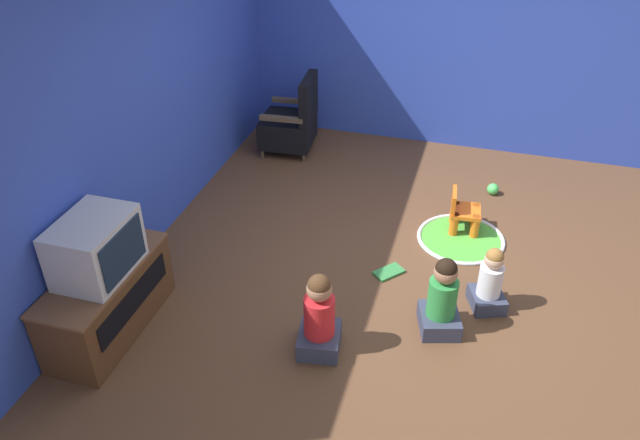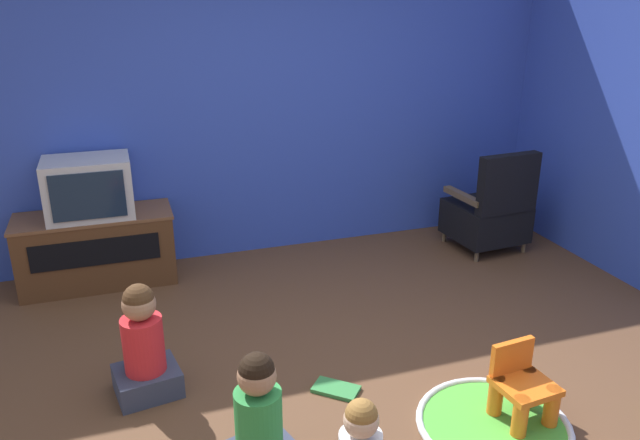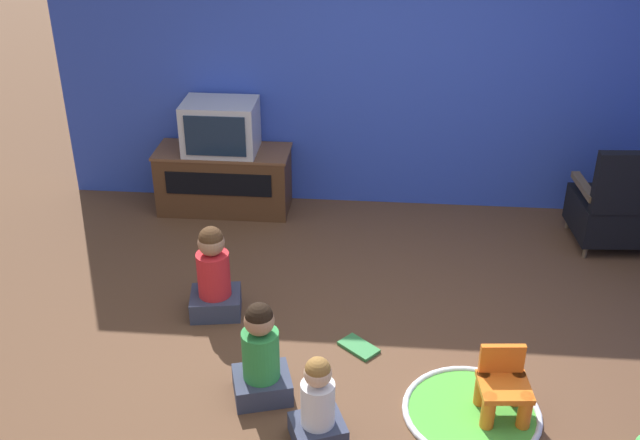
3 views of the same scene
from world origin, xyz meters
name	(u,v)px [view 2 (image 2 of 3)]	position (x,y,z in m)	size (l,w,h in m)	color
ground_plane	(370,385)	(0.00, 0.00, 0.00)	(30.00, 30.00, 0.00)	brown
wall_back	(246,96)	(-0.20, 2.29, 1.37)	(5.60, 0.12, 2.74)	#2D47B2
tv_cabinet	(97,248)	(-1.51, 1.97, 0.30)	(1.19, 0.49, 0.57)	#4C2D19
television	(89,188)	(-1.51, 1.96, 0.80)	(0.63, 0.46, 0.45)	#B7B7BC
black_armchair	(489,213)	(1.81, 1.58, 0.35)	(0.64, 0.64, 0.93)	brown
yellow_kid_chair	(522,390)	(0.66, -0.54, 0.18)	(0.32, 0.31, 0.42)	orange
play_mat	(493,424)	(0.49, -0.55, 0.01)	(0.83, 0.83, 0.04)	green
child_watching_center	(144,348)	(-1.25, 0.34, 0.30)	(0.40, 0.36, 0.70)	#33384C
child_watching_right	(259,424)	(-0.78, -0.50, 0.29)	(0.42, 0.39, 0.68)	#33384C
book	(336,389)	(-0.21, 0.01, 0.01)	(0.30, 0.29, 0.02)	#337F3D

